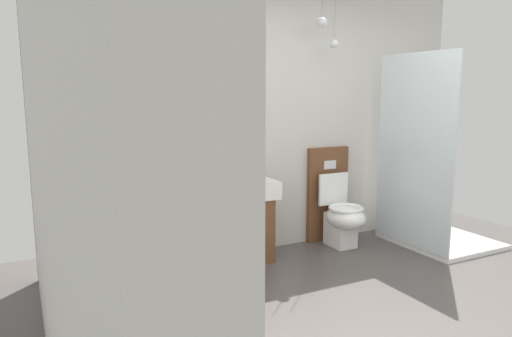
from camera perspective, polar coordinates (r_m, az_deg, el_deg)
ground_plane at (r=3.60m, az=17.05°, el=-18.03°), size 5.62×5.06×0.10m
wall_back at (r=4.72m, az=1.81°, el=6.70°), size 4.42×0.38×2.73m
wall_left at (r=2.28m, az=-23.72°, el=3.20°), size 0.12×3.86×2.73m
bath_mat at (r=3.74m, az=-12.83°, el=-15.82°), size 0.68×0.44×0.01m
vanity_sink_left at (r=4.13m, az=-15.02°, el=-7.54°), size 0.68×0.47×0.76m
tap_on_left_sink at (r=4.19m, az=-15.74°, el=-1.28°), size 0.03×0.13×0.11m
vanity_sink_right at (r=4.43m, az=-2.20°, el=-6.08°), size 0.68×0.47×0.76m
tap_on_right_sink at (r=4.48m, az=-3.12°, el=-0.27°), size 0.03×0.13×0.11m
toilet at (r=4.99m, az=9.69°, el=-4.81°), size 0.48×0.62×1.00m
toothbrush_cup at (r=4.14m, az=-19.21°, el=-1.77°), size 0.07×0.08×0.20m
soap_dispenser at (r=4.59m, az=-0.03°, el=0.07°), size 0.06×0.06×0.18m
folded_hand_towel at (r=4.21m, az=-1.98°, el=-1.56°), size 0.22×0.16×0.04m
shower_tray at (r=5.17m, az=20.31°, el=-4.27°), size 0.91×1.00×1.95m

